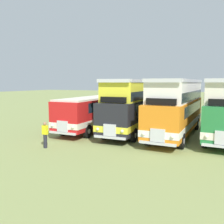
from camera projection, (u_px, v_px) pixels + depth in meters
The scene contains 4 objects.
bus_first_in_row at pixel (96, 110), 22.32m from camera, with size 2.70×10.51×2.99m.
bus_second_in_row at pixel (135, 105), 21.10m from camera, with size 2.88×10.93×4.52m.
bus_third_in_row at pixel (177, 107), 19.35m from camera, with size 2.82×10.94×4.52m.
marshal_person at pixel (45, 135), 15.81m from camera, with size 0.36×0.24×1.73m.
Camera 1 is at (-2.07, -19.71, 4.26)m, focal length 38.79 mm.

